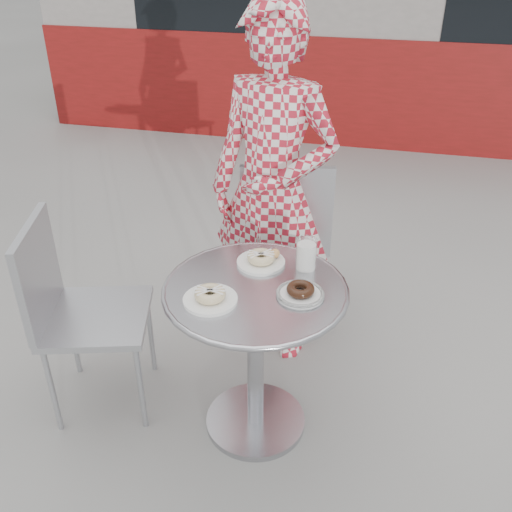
% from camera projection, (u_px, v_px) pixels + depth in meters
% --- Properties ---
extents(ground, '(60.00, 60.00, 0.00)m').
position_uv_depth(ground, '(248.00, 413.00, 2.57)').
color(ground, '#A19F99').
rests_on(ground, ground).
extents(bistro_table, '(0.71, 0.71, 0.72)m').
position_uv_depth(bistro_table, '(255.00, 325.00, 2.24)').
color(bistro_table, silver).
rests_on(bistro_table, ground).
extents(chair_far, '(0.52, 0.52, 0.94)m').
position_uv_depth(chair_far, '(285.00, 264.00, 3.12)').
color(chair_far, '#A7AAAF').
rests_on(chair_far, ground).
extents(chair_left, '(0.54, 0.53, 0.90)m').
position_uv_depth(chair_left, '(100.00, 350.00, 2.51)').
color(chair_left, '#A7AAAF').
rests_on(chair_left, ground).
extents(seated_person, '(0.70, 0.54, 1.68)m').
position_uv_depth(seated_person, '(273.00, 192.00, 2.60)').
color(seated_person, '#AB1A2A').
rests_on(seated_person, ground).
extents(plate_far, '(0.19, 0.19, 0.05)m').
position_uv_depth(plate_far, '(262.00, 259.00, 2.29)').
color(plate_far, white).
rests_on(plate_far, bistro_table).
extents(plate_near, '(0.20, 0.20, 0.05)m').
position_uv_depth(plate_near, '(210.00, 297.00, 2.07)').
color(plate_near, white).
rests_on(plate_near, bistro_table).
extents(plate_checker, '(0.18, 0.18, 0.05)m').
position_uv_depth(plate_checker, '(300.00, 292.00, 2.10)').
color(plate_checker, white).
rests_on(plate_checker, bistro_table).
extents(milk_cup, '(0.08, 0.08, 0.13)m').
position_uv_depth(milk_cup, '(306.00, 255.00, 2.24)').
color(milk_cup, white).
rests_on(milk_cup, bistro_table).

